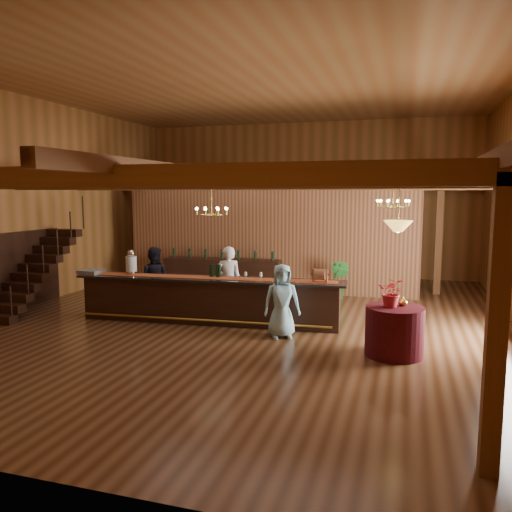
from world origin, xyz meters
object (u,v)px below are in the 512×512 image
(guest, at_px, (282,301))
(bartender, at_px, (228,281))
(raffle_drum, at_px, (320,275))
(staff_second, at_px, (154,279))
(pendant_lamp, at_px, (398,226))
(floor_plant, at_px, (339,280))
(backbar_shelf, at_px, (222,275))
(round_table, at_px, (394,331))
(beverage_dispenser, at_px, (131,263))
(chandelier_left, at_px, (212,211))
(tasting_bar, at_px, (209,300))
(chandelier_right, at_px, (393,203))

(guest, bearing_deg, bartender, 117.99)
(raffle_drum, bearing_deg, staff_second, 173.39)
(staff_second, bearing_deg, pendant_lamp, 152.12)
(guest, distance_m, floor_plant, 4.17)
(backbar_shelf, height_order, round_table, backbar_shelf)
(round_table, bearing_deg, bartender, 154.14)
(round_table, distance_m, bartender, 4.40)
(staff_second, height_order, guest, staff_second)
(beverage_dispenser, bearing_deg, backbar_shelf, 75.02)
(raffle_drum, distance_m, bartender, 2.41)
(staff_second, distance_m, floor_plant, 5.14)
(chandelier_left, distance_m, guest, 3.03)
(chandelier_left, bearing_deg, bartender, 8.74)
(backbar_shelf, bearing_deg, round_table, -45.26)
(pendant_lamp, xyz_separation_m, staff_second, (-5.93, 1.87, -1.58))
(tasting_bar, height_order, round_table, tasting_bar)
(tasting_bar, distance_m, bartender, 0.79)
(beverage_dispenser, bearing_deg, round_table, -10.44)
(round_table, height_order, floor_plant, floor_plant)
(pendant_lamp, height_order, floor_plant, pendant_lamp)
(beverage_dispenser, relative_size, bartender, 0.35)
(tasting_bar, relative_size, round_table, 5.96)
(chandelier_left, xyz_separation_m, bartender, (0.40, 0.06, -1.70))
(chandelier_left, xyz_separation_m, floor_plant, (2.71, 2.82, -2.01))
(round_table, bearing_deg, chandelier_left, 156.91)
(backbar_shelf, bearing_deg, floor_plant, -3.60)
(chandelier_right, relative_size, guest, 0.52)
(raffle_drum, relative_size, guest, 0.22)
(bartender, bearing_deg, beverage_dispenser, -0.52)
(beverage_dispenser, height_order, raffle_drum, beverage_dispenser)
(guest, relative_size, floor_plant, 1.38)
(raffle_drum, xyz_separation_m, backbar_shelf, (-3.54, 3.34, -0.72))
(raffle_drum, xyz_separation_m, round_table, (1.62, -1.37, -0.76))
(beverage_dispenser, relative_size, round_table, 0.56)
(tasting_bar, height_order, beverage_dispenser, beverage_dispenser)
(chandelier_right, distance_m, floor_plant, 2.77)
(raffle_drum, bearing_deg, beverage_dispenser, -176.89)
(chandelier_left, height_order, pendant_lamp, same)
(backbar_shelf, height_order, pendant_lamp, pendant_lamp)
(bartender, distance_m, staff_second, 2.00)
(staff_second, distance_m, guest, 3.90)
(staff_second, bearing_deg, round_table, 152.12)
(chandelier_left, height_order, guest, chandelier_left)
(chandelier_right, bearing_deg, guest, -123.16)
(beverage_dispenser, height_order, round_table, beverage_dispenser)
(raffle_drum, height_order, backbar_shelf, raffle_drum)
(backbar_shelf, height_order, floor_plant, floor_plant)
(beverage_dispenser, distance_m, raffle_drum, 4.50)
(raffle_drum, distance_m, pendant_lamp, 2.43)
(tasting_bar, xyz_separation_m, bartender, (0.24, 0.68, 0.33))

